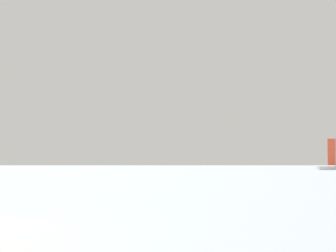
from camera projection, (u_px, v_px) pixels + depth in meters
small_sailboat at (335, 167)px, 185.41m from camera, size 9.24×4.96×8.78m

